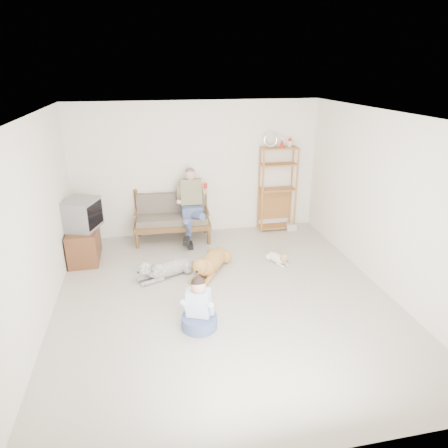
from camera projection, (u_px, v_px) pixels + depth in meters
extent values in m
plane|color=beige|center=(225.00, 298.00, 6.08)|extent=(5.50, 5.50, 0.00)
plane|color=silver|center=(225.00, 116.00, 5.09)|extent=(5.50, 5.50, 0.00)
plane|color=white|center=(197.00, 169.00, 8.09)|extent=(5.00, 0.00, 5.00)
plane|color=white|center=(296.00, 335.00, 3.08)|extent=(5.00, 0.00, 5.00)
plane|color=white|center=(34.00, 228.00, 5.12)|extent=(0.00, 5.50, 5.50)
plane|color=white|center=(386.00, 204.00, 6.05)|extent=(0.00, 5.50, 5.50)
cube|color=brown|center=(172.00, 224.00, 8.00)|extent=(1.54, 0.78, 0.10)
cube|color=#64584C|center=(172.00, 219.00, 7.96)|extent=(1.41, 0.67, 0.13)
cube|color=#64584C|center=(171.00, 204.00, 8.09)|extent=(1.38, 0.20, 0.45)
cylinder|color=brown|center=(170.00, 193.00, 8.08)|extent=(1.40, 0.13, 0.05)
cylinder|color=brown|center=(138.00, 242.00, 7.67)|extent=(0.07, 0.07, 0.30)
cylinder|color=brown|center=(136.00, 215.00, 8.10)|extent=(0.07, 0.07, 0.95)
cylinder|color=brown|center=(209.00, 236.00, 7.93)|extent=(0.07, 0.07, 0.30)
cylinder|color=brown|center=(204.00, 211.00, 8.36)|extent=(0.07, 0.07, 0.95)
cube|color=#4E5C90|center=(192.00, 210.00, 7.94)|extent=(0.40, 0.38, 0.20)
cube|color=#7F7C59|center=(191.00, 192.00, 7.90)|extent=(0.42, 0.29, 0.53)
sphere|color=tan|center=(190.00, 175.00, 7.74)|extent=(0.21, 0.21, 0.21)
sphere|color=#58524E|center=(190.00, 173.00, 7.75)|extent=(0.19, 0.19, 0.19)
cylinder|color=red|center=(206.00, 186.00, 7.69)|extent=(0.07, 0.07, 0.09)
cube|color=#B37738|center=(279.00, 148.00, 8.07)|extent=(0.75, 0.31, 0.03)
torus|color=silver|center=(270.00, 140.00, 7.97)|extent=(0.31, 0.05, 0.31)
cone|color=red|center=(282.00, 143.00, 8.04)|extent=(0.10, 0.10, 0.16)
cylinder|color=#B37738|center=(263.00, 192.00, 8.19)|extent=(0.04, 0.04, 1.77)
cylinder|color=#B37738|center=(259.00, 188.00, 8.45)|extent=(0.04, 0.04, 1.77)
cylinder|color=#B37738|center=(296.00, 190.00, 8.33)|extent=(0.04, 0.04, 1.77)
cylinder|color=#B37738|center=(291.00, 187.00, 8.59)|extent=(0.04, 0.04, 1.77)
cube|color=silver|center=(292.00, 227.00, 8.62)|extent=(0.24, 0.19, 0.13)
cube|color=brown|center=(84.00, 244.00, 7.21)|extent=(0.51, 0.90, 0.60)
cube|color=brown|center=(68.00, 250.00, 6.96)|extent=(0.02, 0.40, 0.50)
cube|color=brown|center=(72.00, 240.00, 7.36)|extent=(0.02, 0.40, 0.50)
cube|color=slate|center=(82.00, 214.00, 7.04)|extent=(0.69, 0.77, 0.53)
cube|color=black|center=(95.00, 215.00, 7.00)|extent=(0.20, 0.51, 0.42)
cube|color=white|center=(139.00, 222.00, 8.23)|extent=(0.12, 0.02, 0.08)
ellipsoid|color=#C27C43|center=(213.00, 261.00, 6.90)|extent=(0.82, 1.02, 0.31)
sphere|color=#C27C43|center=(206.00, 267.00, 6.64)|extent=(0.31, 0.31, 0.31)
sphere|color=#C27C43|center=(200.00, 267.00, 6.38)|extent=(0.24, 0.24, 0.24)
ellipsoid|color=#C27C43|center=(197.00, 271.00, 6.29)|extent=(0.18, 0.20, 0.09)
cylinder|color=#C27C43|center=(223.00, 254.00, 7.37)|extent=(0.13, 0.40, 0.05)
ellipsoid|color=#C27C43|center=(196.00, 265.00, 6.42)|extent=(0.09, 0.09, 0.12)
ellipsoid|color=#C27C43|center=(205.00, 267.00, 6.37)|extent=(0.09, 0.09, 0.12)
ellipsoid|color=white|center=(171.00, 268.00, 6.71)|extent=(0.91, 0.61, 0.26)
sphere|color=white|center=(157.00, 271.00, 6.57)|extent=(0.26, 0.26, 0.26)
sphere|color=white|center=(144.00, 269.00, 6.41)|extent=(0.22, 0.22, 0.22)
ellipsoid|color=white|center=(138.00, 272.00, 6.37)|extent=(0.19, 0.15, 0.09)
cylinder|color=white|center=(193.00, 265.00, 6.97)|extent=(0.28, 0.27, 0.04)
ellipsoid|color=white|center=(144.00, 266.00, 6.49)|extent=(0.08, 0.07, 0.11)
ellipsoid|color=white|center=(148.00, 270.00, 6.37)|extent=(0.08, 0.07, 0.11)
ellipsoid|color=white|center=(276.00, 258.00, 7.19)|extent=(0.32, 0.45, 0.16)
sphere|color=white|center=(280.00, 260.00, 7.09)|extent=(0.16, 0.16, 0.16)
sphere|color=tan|center=(284.00, 258.00, 6.99)|extent=(0.15, 0.15, 0.15)
ellipsoid|color=tan|center=(287.00, 260.00, 6.94)|extent=(0.10, 0.12, 0.06)
cylinder|color=white|center=(268.00, 256.00, 7.37)|extent=(0.13, 0.14, 0.03)
cone|color=tan|center=(282.00, 256.00, 6.96)|extent=(0.04, 0.04, 0.05)
cone|color=tan|center=(286.00, 255.00, 7.01)|extent=(0.04, 0.04, 0.05)
torus|color=red|center=(284.00, 258.00, 7.01)|extent=(0.14, 0.14, 0.02)
cylinder|color=#4E5C90|center=(199.00, 322.00, 5.37)|extent=(0.48, 0.48, 0.18)
cube|color=#CFE7F9|center=(199.00, 303.00, 5.28)|extent=(0.36, 0.30, 0.37)
sphere|color=tan|center=(198.00, 286.00, 5.17)|extent=(0.20, 0.20, 0.20)
sphere|color=black|center=(198.00, 283.00, 5.16)|extent=(0.19, 0.19, 0.19)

